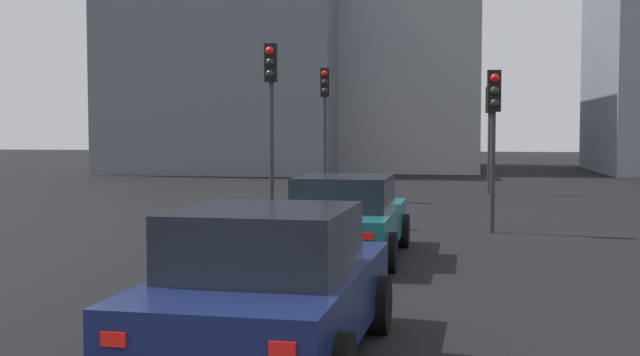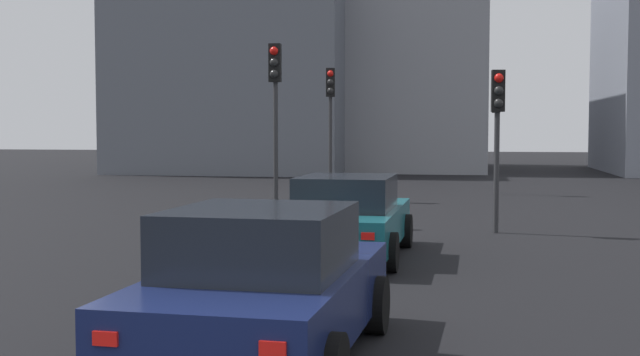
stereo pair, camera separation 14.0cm
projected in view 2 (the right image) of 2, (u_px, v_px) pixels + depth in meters
car_teal_lead at (348, 218)px, 14.16m from camera, size 4.48×2.05×1.45m
car_navy_second at (265, 287)px, 7.80m from camera, size 4.16×2.14×1.52m
traffic_light_near_left at (498, 116)px, 17.37m from camera, size 0.32×0.30×3.54m
traffic_light_near_right at (496, 117)px, 27.84m from camera, size 0.32×0.29×3.74m
traffic_light_far_left at (275, 95)px, 19.03m from camera, size 0.32×0.29×4.28m
traffic_light_far_right at (330, 106)px, 25.43m from camera, size 0.33×0.31×4.20m
building_facade_center at (396, 67)px, 46.72m from camera, size 13.13×10.26×11.80m
building_facade_right at (252, 80)px, 45.89m from camera, size 14.98×11.95×10.14m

